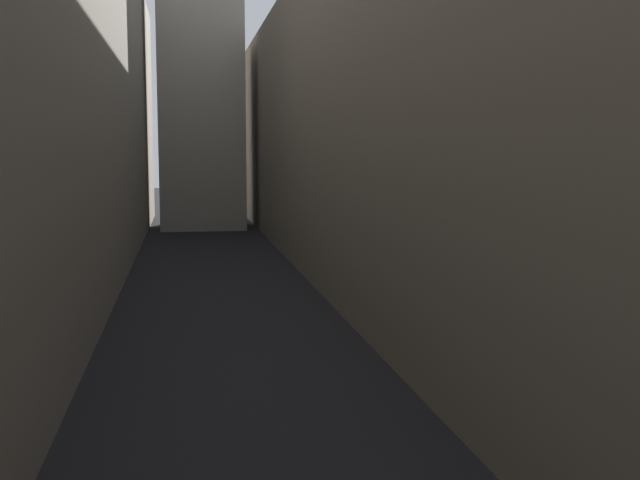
# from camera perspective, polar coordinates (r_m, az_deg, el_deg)

# --- Properties ---
(ground_plane) EXTENTS (264.00, 264.00, 0.00)m
(ground_plane) POSITION_cam_1_polar(r_m,az_deg,el_deg) (42.75, -7.25, -4.18)
(ground_plane) COLOR black
(building_block_right) EXTENTS (14.25, 108.00, 19.55)m
(building_block_right) POSITION_cam_1_polar(r_m,az_deg,el_deg) (46.34, 8.43, 8.77)
(building_block_right) COLOR #756B5B
(building_block_right) RESTS_ON ground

